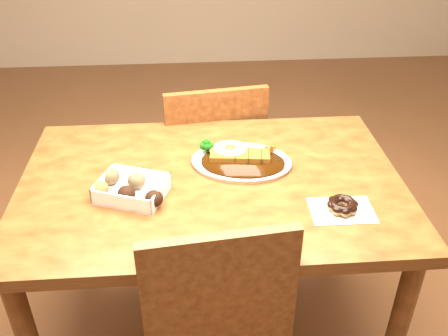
{
  "coord_description": "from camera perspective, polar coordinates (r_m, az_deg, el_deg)",
  "views": [
    {
      "loc": [
        -0.06,
        -1.3,
        1.63
      ],
      "look_at": [
        0.04,
        -0.03,
        0.81
      ],
      "focal_mm": 40.0,
      "sensor_mm": 36.0,
      "label": 1
    }
  ],
  "objects": [
    {
      "name": "pon_de_ring",
      "position": [
        1.47,
        13.38,
        -4.21
      ],
      "size": [
        0.18,
        0.13,
        0.04
      ],
      "rotation": [
        0.0,
        0.0,
        -0.02
      ],
      "color": "silver",
      "rests_on": "table"
    },
    {
      "name": "chair_far",
      "position": [
        2.17,
        -1.44,
        0.66
      ],
      "size": [
        0.47,
        0.47,
        0.87
      ],
      "rotation": [
        0.0,
        0.0,
        3.28
      ],
      "color": "#49220E",
      "rests_on": "ground"
    },
    {
      "name": "table",
      "position": [
        1.63,
        -1.43,
        -4.22
      ],
      "size": [
        1.2,
        0.8,
        0.75
      ],
      "color": "#49220E",
      "rests_on": "ground"
    },
    {
      "name": "ground",
      "position": [
        2.08,
        -1.17,
        -18.67
      ],
      "size": [
        6.0,
        6.0,
        0.0
      ],
      "primitive_type": "plane",
      "color": "brown",
      "rests_on": "ground"
    },
    {
      "name": "donut_box",
      "position": [
        1.51,
        -10.74,
        -2.29
      ],
      "size": [
        0.24,
        0.21,
        0.06
      ],
      "rotation": [
        0.0,
        0.0,
        -0.35
      ],
      "color": "white",
      "rests_on": "table"
    },
    {
      "name": "katsu_curry_plate",
      "position": [
        1.64,
        1.82,
        1.0
      ],
      "size": [
        0.36,
        0.28,
        0.06
      ],
      "rotation": [
        0.0,
        0.0,
        -0.18
      ],
      "color": "white",
      "rests_on": "table"
    }
  ]
}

